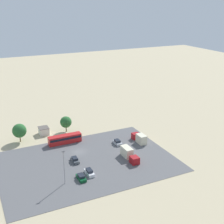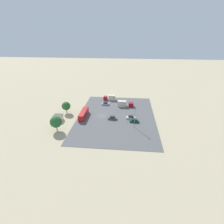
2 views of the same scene
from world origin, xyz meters
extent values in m
plane|color=tan|center=(0.00, 0.00, 0.00)|extent=(400.00, 400.00, 0.00)
cube|color=#565659|center=(0.00, 7.58, 0.04)|extent=(54.33, 38.09, 0.08)
cube|color=silver|center=(6.80, -20.01, 1.30)|extent=(3.46, 3.87, 2.60)
cube|color=#59514C|center=(6.80, -20.01, 2.66)|extent=(3.70, 4.11, 0.12)
cube|color=red|center=(1.99, -8.72, 1.61)|extent=(11.79, 2.60, 3.06)
cube|color=black|center=(1.99, -8.72, 2.16)|extent=(11.32, 2.64, 0.86)
cube|color=#ADB2B7|center=(-14.48, 0.17, 0.54)|extent=(1.94, 4.22, 0.93)
cube|color=#1E232D|center=(-14.48, 0.17, 1.35)|extent=(1.63, 2.37, 0.68)
cube|color=#4C5156|center=(3.38, 5.87, 0.53)|extent=(1.77, 4.22, 0.89)
cube|color=#1E232D|center=(3.38, 5.87, 1.30)|extent=(1.48, 2.36, 0.65)
cube|color=silver|center=(2.06, 14.86, 0.56)|extent=(1.77, 4.41, 0.95)
cube|color=#1E232D|center=(2.06, 14.86, 1.38)|extent=(1.49, 2.47, 0.70)
cube|color=#0C4723|center=(5.20, 16.41, 0.52)|extent=(1.86, 4.23, 0.88)
cube|color=#1E232D|center=(5.20, 16.41, 1.28)|extent=(1.57, 2.37, 0.65)
cube|color=maroon|center=(-22.51, -0.91, 1.20)|extent=(2.52, 2.22, 2.24)
cube|color=beige|center=(-22.51, 3.27, 1.68)|extent=(2.52, 3.94, 3.19)
cube|color=maroon|center=(-13.10, 14.95, 1.22)|extent=(2.45, 2.72, 2.28)
cube|color=beige|center=(-13.10, 9.83, 1.71)|extent=(2.45, 4.83, 3.25)
cylinder|color=brown|center=(16.15, -17.02, 1.19)|extent=(0.36, 0.36, 2.39)
sphere|color=#28602D|center=(16.15, -17.02, 4.28)|extent=(5.04, 5.04, 5.04)
cylinder|color=brown|center=(-1.69, -18.71, 1.13)|extent=(0.36, 0.36, 2.26)
sphere|color=#28602D|center=(-1.69, -18.71, 3.93)|extent=(4.45, 4.45, 4.45)
cylinder|color=gray|center=(9.98, 16.34, 4.93)|extent=(0.20, 0.20, 9.70)
cube|color=#4C4C51|center=(9.98, 16.34, 9.96)|extent=(0.90, 0.28, 0.20)
camera|label=1|loc=(30.72, 89.76, 48.34)|focal=50.00mm
camera|label=2|loc=(78.82, 12.90, 39.46)|focal=28.00mm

